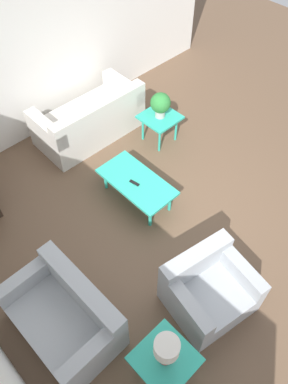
{
  "coord_description": "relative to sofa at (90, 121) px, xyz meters",
  "views": [
    {
      "loc": [
        -2.06,
        2.73,
        4.57
      ],
      "look_at": [
        0.31,
        0.45,
        0.55
      ],
      "focal_mm": 35.0,
      "sensor_mm": 36.0,
      "label": 1
    }
  ],
  "objects": [
    {
      "name": "sofa",
      "position": [
        0.0,
        0.0,
        0.0
      ],
      "size": [
        0.96,
        1.85,
        0.86
      ],
      "rotation": [
        0.0,
        0.0,
        1.56
      ],
      "color": "silver",
      "rests_on": "ground_plane"
    },
    {
      "name": "ground_plane",
      "position": [
        -2.25,
        0.11,
        -0.33
      ],
      "size": [
        14.0,
        14.0,
        0.0
      ],
      "primitive_type": "plane",
      "color": "brown"
    },
    {
      "name": "loveseat",
      "position": [
        -2.51,
        2.37,
        -0.03
      ],
      "size": [
        1.36,
        0.87,
        0.76
      ],
      "rotation": [
        0.0,
        0.0,
        3.15
      ],
      "color": "#A8ADB2",
      "rests_on": "ground_plane"
    },
    {
      "name": "remote_control",
      "position": [
        -1.64,
        0.47,
        0.09
      ],
      "size": [
        0.16,
        0.07,
        0.02
      ],
      "color": "black",
      "rests_on": "coffee_table"
    },
    {
      "name": "wall_right",
      "position": [
        0.81,
        0.11,
        1.02
      ],
      "size": [
        0.12,
        7.2,
        2.7
      ],
      "color": "white",
      "rests_on": "ground_plane"
    },
    {
      "name": "side_table_plant",
      "position": [
        -0.92,
        -0.78,
        0.12
      ],
      "size": [
        0.6,
        0.6,
        0.52
      ],
      "color": "#2DB79E",
      "rests_on": "ground_plane"
    },
    {
      "name": "side_table_lamp",
      "position": [
        -3.67,
        1.92,
        0.12
      ],
      "size": [
        0.6,
        0.6,
        0.52
      ],
      "color": "#2DB79E",
      "rests_on": "ground_plane"
    },
    {
      "name": "table_lamp",
      "position": [
        -3.67,
        1.92,
        0.49
      ],
      "size": [
        0.26,
        0.26,
        0.46
      ],
      "color": "red",
      "rests_on": "side_table_lamp"
    },
    {
      "name": "potted_plant",
      "position": [
        -0.92,
        -0.78,
        0.45
      ],
      "size": [
        0.34,
        0.34,
        0.44
      ],
      "color": "#B2ADA3",
      "rests_on": "side_table_plant"
    },
    {
      "name": "coffee_table",
      "position": [
        -1.63,
        0.42,
        0.04
      ],
      "size": [
        1.2,
        0.61,
        0.41
      ],
      "color": "#2DB79E",
      "rests_on": "ground_plane"
    },
    {
      "name": "armchair",
      "position": [
        -3.43,
        0.92,
        -0.03
      ],
      "size": [
        1.02,
        1.1,
        0.76
      ],
      "rotation": [
        0.0,
        0.0,
        -1.75
      ],
      "color": "#A8ADB2",
      "rests_on": "ground_plane"
    }
  ]
}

